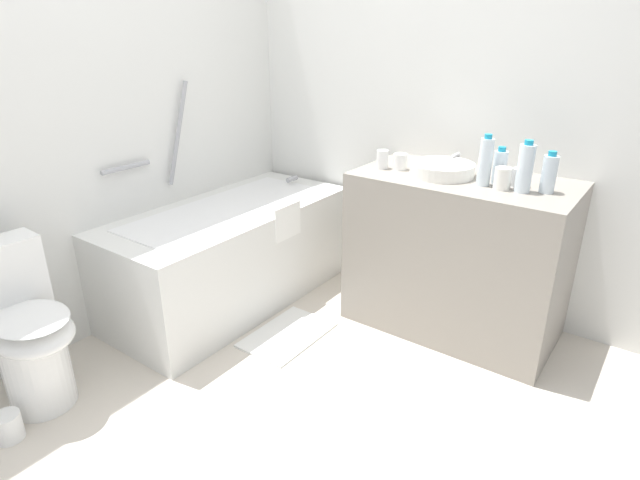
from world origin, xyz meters
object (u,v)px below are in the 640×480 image
Objects in this scene: drinking_glass_0 at (400,162)px; toilet_paper_roll at (8,427)px; bathtub at (231,251)px; drinking_glass_1 at (502,178)px; water_bottle_3 at (485,162)px; bath_mat at (288,335)px; water_bottle_0 at (500,167)px; water_bottle_2 at (525,168)px; drinking_glass_3 at (519,178)px; drinking_glass_2 at (382,159)px; sink_basin at (442,169)px; water_bottle_1 at (549,174)px; toilet at (25,332)px; sink_faucet at (457,161)px.

drinking_glass_0 is 0.72× the size of toilet_paper_roll.
bathtub is 14.77× the size of drinking_glass_1.
bath_mat is (-0.56, 0.79, -0.98)m from water_bottle_3.
drinking_glass_1 is (-0.04, -0.56, 0.01)m from drinking_glass_0.
water_bottle_2 reaches higher than water_bottle_0.
drinking_glass_0 is 0.56m from drinking_glass_1.
water_bottle_0 is at bearing 92.11° from drinking_glass_3.
drinking_glass_2 is (-0.04, 0.09, 0.01)m from drinking_glass_0.
drinking_glass_2 is 0.83× the size of toilet_paper_roll.
sink_basin is 0.38m from drinking_glass_3.
bath_mat is at bearing 124.28° from drinking_glass_3.
drinking_glass_3 reaches higher than drinking_glass_0.
water_bottle_0 is at bearing -84.82° from drinking_glass_0.
water_bottle_1 is 0.80× the size of water_bottle_2.
toilet is 1.27m from bath_mat.
drinking_glass_2 is at bearing 97.85° from water_bottle_0.
water_bottle_1 is 0.14m from drinking_glass_3.
drinking_glass_3 is 0.18× the size of bath_mat.
bathtub is at bearing 118.03° from drinking_glass_2.
sink_basin is 0.43m from water_bottle_2.
water_bottle_0 is at bearing -70.18° from bathtub.
bath_mat is (-0.55, 0.89, -0.91)m from drinking_glass_1.
drinking_glass_1 is (1.63, -1.47, 0.56)m from toilet.
bathtub is 2.04× the size of toilet.
water_bottle_0 is at bearing -121.23° from sink_faucet.
water_bottle_1 is 1.62× the size of toilet_paper_roll.
sink_basin is at bearing -84.39° from drinking_glass_0.
water_bottle_3 is at bearing 83.35° from drinking_glass_1.
toilet is at bearing 140.16° from water_bottle_0.
sink_basin is 0.33m from drinking_glass_2.
toilet is at bearing 139.97° from water_bottle_3.
sink_faucet is at bearing 66.15° from drinking_glass_3.
bathtub is 0.64m from bath_mat.
bathtub is 1.81m from water_bottle_1.
water_bottle_2 is 1.49m from bath_mat.
drinking_glass_1 is at bearing -151.81° from water_bottle_0.
bathtub reaches higher than toilet_paper_roll.
water_bottle_2 is (-0.07, -0.14, 0.03)m from water_bottle_0.
water_bottle_0 reaches higher than toilet.
sink_basin is 1.22m from bath_mat.
bathtub is 1.71m from water_bottle_2.
drinking_glass_2 is 1.09m from bath_mat.
drinking_glass_2 is (0.42, -0.78, 0.60)m from bathtub.
bath_mat is (-0.59, 0.33, -0.90)m from drinking_glass_0.
water_bottle_3 reaches higher than water_bottle_1.
drinking_glass_0 is at bearing 63.83° from toilet.
sink_faucet is 0.49m from water_bottle_2.
drinking_glass_0 is (0.45, -0.87, 0.59)m from bathtub.
water_bottle_1 is 0.84m from drinking_glass_2.
bathtub is at bearing 107.76° from water_bottle_3.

